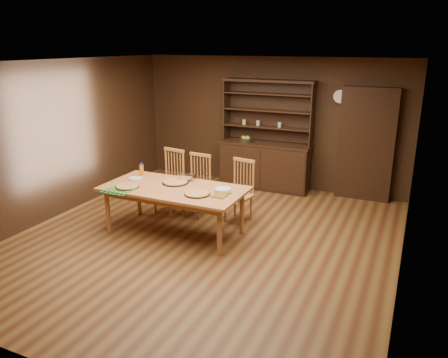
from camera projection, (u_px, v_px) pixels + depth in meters
The scene contains 20 objects.
floor at pixel (204, 240), 6.60m from camera, with size 6.00×6.00×0.00m, color brown.
room_shell at pixel (203, 137), 6.13m from camera, with size 6.00×6.00×6.00m.
china_hutch at pixel (265, 159), 8.81m from camera, with size 1.84×0.52×2.17m.
doorway at pixel (366, 145), 8.05m from camera, with size 1.00×0.18×2.10m, color black.
wall_clock at pixel (340, 96), 8.07m from camera, with size 0.30×0.05×0.30m.
dining_table at pixel (174, 192), 6.64m from camera, with size 2.17×1.09×0.75m.
chair_left at pixel (171, 179), 7.56m from camera, with size 0.52×0.51×1.11m.
chair_center at pixel (198, 183), 7.46m from camera, with size 0.47×0.45×1.06m.
chair_right at pixel (241, 188), 7.20m from camera, with size 0.49×0.47×1.03m.
pizza_left at pixel (127, 186), 6.61m from camera, with size 0.35×0.35×0.04m.
pizza_right at pixel (197, 194), 6.29m from camera, with size 0.38×0.38×0.04m.
pizza_center at pixel (175, 182), 6.81m from camera, with size 0.41×0.41×0.04m.
cooling_rack at pixel (119, 190), 6.48m from camera, with size 0.38×0.38×0.02m, color #0B9A42, non-canonical shape.
plate_left at pixel (136, 178), 7.04m from camera, with size 0.23×0.23×0.02m.
plate_right at pixel (223, 189), 6.53m from camera, with size 0.25×0.25×0.02m.
foil_dish at pixel (187, 177), 6.95m from camera, with size 0.24×0.17×0.10m, color white.
juice_bottle at pixel (142, 170), 7.20m from camera, with size 0.07×0.07×0.21m.
pot_holder_a at pixel (220, 196), 6.23m from camera, with size 0.19×0.19×0.01m, color #A11512.
pot_holder_b at pixel (223, 192), 6.38m from camera, with size 0.19×0.19×0.01m, color #A11512.
fruit_bowl at pixel (246, 139), 8.80m from camera, with size 0.27×0.27×0.12m.
Camera 1 is at (2.76, -5.36, 2.84)m, focal length 35.00 mm.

